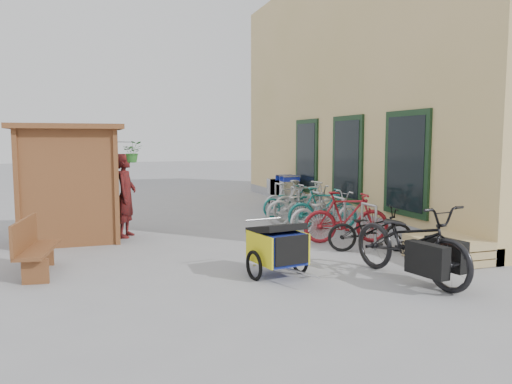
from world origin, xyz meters
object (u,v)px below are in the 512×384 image
object	(u,v)px
bike_3	(323,208)
bike_6	(288,201)
pallet_stack	(447,249)
child_trailer	(277,245)
kiosk	(64,166)
bench	(33,246)
shopping_carts	(283,188)
bike_5	(304,201)
bike_2	(326,213)
cargo_bike	(411,242)
bike_0	(370,229)
bike_7	(290,199)
person_kiosk	(126,196)
bike_1	(346,217)
bike_4	(303,205)

from	to	relation	value
bike_3	bike_6	distance (m)	2.11
pallet_stack	bike_3	distance (m)	3.55
pallet_stack	child_trailer	size ratio (longest dim) A/B	0.80
kiosk	bench	bearing A→B (deg)	-98.90
shopping_carts	bike_5	size ratio (longest dim) A/B	0.86
child_trailer	bike_6	distance (m)	6.04
bike_2	bench	bearing A→B (deg)	98.87
pallet_stack	cargo_bike	xyz separation A→B (m)	(-1.30, -0.77, 0.37)
bike_5	kiosk	bearing A→B (deg)	91.48
pallet_stack	bench	distance (m)	6.81
bike_0	child_trailer	bearing A→B (deg)	131.93
cargo_bike	bike_7	xyz separation A→B (m)	(0.77, 6.51, -0.13)
cargo_bike	person_kiosk	distance (m)	6.11
shopping_carts	bike_2	distance (m)	4.80
shopping_carts	cargo_bike	bearing A→B (deg)	-98.77
bike_3	pallet_stack	bearing A→B (deg)	-157.19
pallet_stack	person_kiosk	world-z (taller)	person_kiosk
person_kiosk	bike_7	bearing A→B (deg)	-48.35
bench	bike_3	bearing A→B (deg)	27.50
bike_0	cargo_bike	bearing A→B (deg)	-176.19
kiosk	cargo_bike	bearing A→B (deg)	-43.01
bike_6	child_trailer	bearing A→B (deg)	145.79
kiosk	cargo_bike	size ratio (longest dim) A/B	1.07
bike_5	shopping_carts	bearing A→B (deg)	-17.79
kiosk	child_trailer	size ratio (longest dim) A/B	1.66
child_trailer	bike_1	xyz separation A→B (m)	(2.22, 1.87, 0.05)
kiosk	bike_3	bearing A→B (deg)	-3.98
cargo_bike	bike_4	size ratio (longest dim) A/B	1.23
bike_5	child_trailer	bearing A→B (deg)	145.03
pallet_stack	bike_2	xyz separation A→B (m)	(-0.85, 2.93, 0.27)
bike_1	bike_2	xyz separation A→B (m)	(0.04, 1.00, -0.05)
bike_4	bike_5	bearing A→B (deg)	-23.05
bench	cargo_bike	size ratio (longest dim) A/B	0.62
bike_6	bike_0	bearing A→B (deg)	167.34
kiosk	bike_5	xyz separation A→B (m)	(5.67, 0.78, -1.01)
bike_2	pallet_stack	bearing A→B (deg)	-170.19
bike_1	bike_2	size ratio (longest dim) A/B	0.97
bike_0	bike_3	xyz separation A→B (m)	(0.19, 2.38, 0.08)
kiosk	bike_1	world-z (taller)	kiosk
kiosk	bike_7	xyz separation A→B (m)	(5.74, 1.87, -1.10)
shopping_carts	bike_4	xyz separation A→B (m)	(-0.86, -3.52, -0.08)
bike_2	bike_3	distance (m)	0.58
shopping_carts	bike_3	xyz separation A→B (m)	(-0.66, -4.18, -0.09)
shopping_carts	bike_4	size ratio (longest dim) A/B	0.81
child_trailer	bike_4	world-z (taller)	bike_4
bike_4	bike_6	distance (m)	1.47
person_kiosk	bike_2	world-z (taller)	person_kiosk
bike_4	bike_0	bearing A→B (deg)	-177.18
bike_0	bike_5	size ratio (longest dim) A/B	0.88
bike_0	bike_3	distance (m)	2.39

